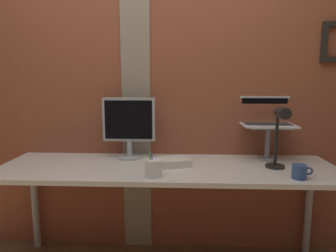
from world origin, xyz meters
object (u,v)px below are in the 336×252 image
Objects in this scene: pen_cup at (153,168)px; laptop at (266,118)px; coffee_mug at (300,172)px; desk_lamp at (280,131)px; monitor at (129,123)px.

laptop is at bearing 31.75° from pen_cup.
laptop is 0.54m from coffee_mug.
desk_lamp is at bearing 12.21° from pen_cup.
desk_lamp reaches higher than coffee_mug.
monitor is at bearing 165.66° from desk_lamp.
laptop reaches higher than desk_lamp.
coffee_mug is at bearing 0.00° from pen_cup.
desk_lamp is 0.27m from coffee_mug.
monitor is 1.21× the size of laptop.
monitor is at bearing 117.05° from pen_cup.
pen_cup is (-0.77, -0.48, -0.24)m from laptop.
desk_lamp is 2.70× the size of pen_cup.
monitor reaches higher than coffee_mug.
laptop is 2.43× the size of pen_cup.
laptop reaches higher than monitor.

